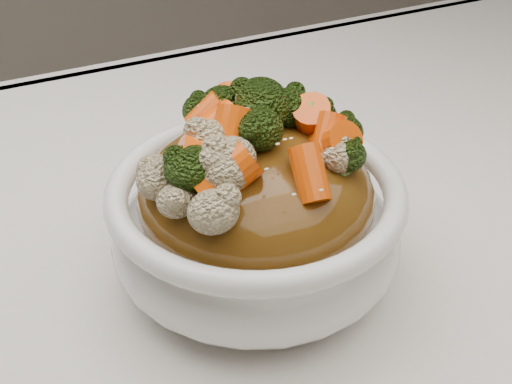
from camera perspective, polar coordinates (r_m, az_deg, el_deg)
name	(u,v)px	position (r m, az deg, el deg)	size (l,w,h in m)	color
tablecloth	(342,300)	(0.51, 6.88, -8.54)	(1.20, 0.80, 0.04)	silver
bowl	(256,228)	(0.47, 0.00, -2.87)	(0.19, 0.19, 0.08)	white
sauce_base	(256,195)	(0.46, 0.00, -0.27)	(0.15, 0.15, 0.08)	#58360F
carrots	(256,120)	(0.43, 0.00, 5.80)	(0.15, 0.15, 0.04)	#EF5207
broccoli	(256,121)	(0.43, 0.00, 5.69)	(0.15, 0.15, 0.04)	black
cauliflower	(256,124)	(0.43, 0.00, 5.49)	(0.15, 0.15, 0.03)	#CCB98B
scallions	(256,118)	(0.43, 0.00, 5.90)	(0.11, 0.11, 0.02)	#459221
sesame_seeds	(256,118)	(0.43, 0.00, 5.90)	(0.14, 0.14, 0.01)	beige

